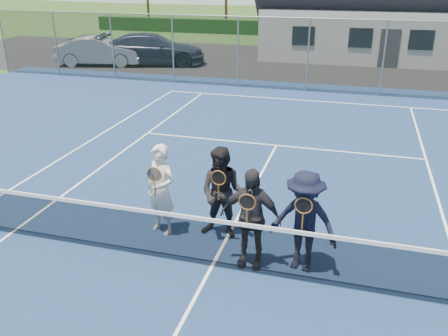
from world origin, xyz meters
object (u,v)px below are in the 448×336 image
(player_a, at_px, (161,190))
(car_c, at_px, (152,49))
(player_d, at_px, (304,222))
(car_a, at_px, (96,45))
(player_b, at_px, (223,193))
(player_c, at_px, (250,218))
(car_b, at_px, (100,51))
(tennis_net, at_px, (212,241))

(player_a, bearing_deg, car_c, 114.40)
(car_c, height_order, player_d, player_d)
(player_d, bearing_deg, car_a, 128.11)
(player_a, relative_size, player_b, 1.00)
(car_c, distance_m, player_c, 19.66)
(car_b, bearing_deg, player_c, -156.90)
(player_c, distance_m, player_d, 0.89)
(car_c, relative_size, player_a, 3.16)
(car_c, relative_size, player_d, 3.16)
(car_b, height_order, car_c, car_c)
(car_b, distance_m, player_b, 19.16)
(car_b, xyz_separation_m, player_a, (10.17, -15.62, 0.17))
(car_c, xyz_separation_m, tennis_net, (8.83, -17.53, -0.29))
(tennis_net, distance_m, player_a, 1.61)
(player_a, distance_m, player_d, 2.81)
(car_a, distance_m, player_c, 23.43)
(car_a, bearing_deg, car_b, -123.79)
(car_a, bearing_deg, player_a, -124.56)
(player_a, relative_size, player_c, 1.00)
(player_b, bearing_deg, car_b, 126.27)
(player_a, height_order, player_c, same)
(player_d, bearing_deg, tennis_net, -164.97)
(car_b, relative_size, tennis_net, 0.39)
(car_c, bearing_deg, player_c, -165.76)
(player_b, height_order, player_d, same)
(car_a, relative_size, car_c, 0.67)
(car_a, height_order, car_b, car_b)
(car_b, height_order, player_d, player_d)
(tennis_net, xyz_separation_m, player_a, (-1.28, 0.89, 0.38))
(tennis_net, height_order, player_d, player_d)
(car_b, distance_m, tennis_net, 20.10)
(player_a, xyz_separation_m, player_b, (1.17, 0.17, -0.00))
(player_c, relative_size, player_d, 1.00)
(car_a, relative_size, player_c, 2.11)
(car_a, height_order, player_d, player_d)
(tennis_net, distance_m, player_c, 0.76)
(player_c, bearing_deg, tennis_net, -155.26)
(car_c, xyz_separation_m, player_d, (10.32, -17.13, 0.10))
(car_b, xyz_separation_m, car_c, (2.62, 1.01, 0.07))
(car_b, bearing_deg, car_c, -82.36)
(tennis_net, xyz_separation_m, player_d, (1.49, 0.40, 0.38))
(player_c, xyz_separation_m, player_d, (0.89, 0.12, -0.00))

